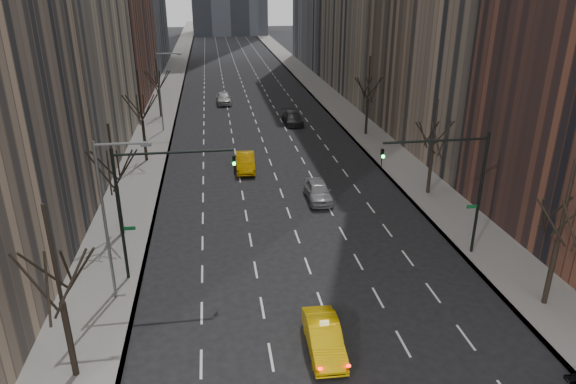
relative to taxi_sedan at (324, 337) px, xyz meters
name	(u,v)px	position (x,y,z in m)	size (l,w,h in m)	color
sidewalk_left	(168,90)	(-11.56, 65.86, -0.65)	(4.50, 320.00, 0.15)	slate
sidewalk_right	(316,86)	(12.94, 65.86, -0.65)	(4.50, 320.00, 0.15)	slate
tree_lw_a	(62,304)	(-11.31, -0.14, 3.16)	(3.36, 3.50, 8.28)	black
tree_lw_b	(116,186)	(-11.31, 13.86, 3.00)	(3.36, 3.50, 7.82)	black
tree_lw_c	(143,122)	(-11.31, 29.86, 3.32)	(3.36, 3.50, 8.74)	black
tree_lw_d	(159,90)	(-11.31, 47.86, 2.84)	(3.36, 3.50, 7.36)	black
tree_rw_a	(557,242)	(12.69, 1.86, 3.16)	(3.36, 3.50, 8.28)	black
tree_rw_b	(432,151)	(12.69, 17.86, 3.00)	(3.36, 3.50, 7.82)	black
tree_rw_c	(368,100)	(12.69, 35.86, 3.32)	(3.36, 3.50, 8.74)	black
traffic_mast_left	(149,192)	(-8.42, 7.86, 4.77)	(6.69, 0.39, 8.00)	black
traffic_mast_right	(457,176)	(9.79, 7.86, 4.77)	(6.69, 0.39, 8.00)	black
streetlight_near	(110,207)	(-10.15, 5.86, 4.90)	(2.83, 0.22, 9.00)	slate
streetlight_far	(162,84)	(-10.15, 40.86, 4.90)	(2.83, 0.22, 9.00)	slate
taxi_sedan	(324,337)	(0.00, 0.00, 0.00)	(1.53, 4.38, 1.44)	#F2B905
silver_sedan_ahead	(318,191)	(3.40, 18.00, 0.06)	(1.84, 4.59, 1.56)	gray
far_taxi	(245,162)	(-1.87, 26.02, 0.07)	(1.68, 4.82, 1.59)	#F2A705
far_suv_grey	(293,118)	(5.11, 42.09, 0.02)	(2.09, 5.14, 1.49)	#2D2D32
far_car_white	(224,98)	(-2.97, 54.75, 0.12)	(2.00, 4.96, 1.69)	silver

